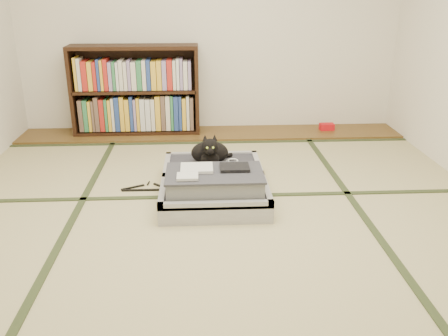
{
  "coord_description": "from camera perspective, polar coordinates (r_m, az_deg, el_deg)",
  "views": [
    {
      "loc": [
        -0.12,
        -2.86,
        1.5
      ],
      "look_at": [
        0.05,
        0.35,
        0.25
      ],
      "focal_mm": 38.0,
      "sensor_mm": 36.0,
      "label": 1
    }
  ],
  "objects": [
    {
      "name": "bookcase",
      "position": [
        5.08,
        -10.56,
        8.98
      ],
      "size": [
        1.31,
        0.3,
        0.92
      ],
      "color": "black",
      "rests_on": "wood_strip"
    },
    {
      "name": "red_item",
      "position": [
        5.28,
        12.26,
        4.88
      ],
      "size": [
        0.15,
        0.1,
        0.07
      ],
      "primitive_type": "cube",
      "rotation": [
        0.0,
        0.0,
        0.04
      ],
      "color": "red",
      "rests_on": "wood_strip"
    },
    {
      "name": "cat",
      "position": [
        3.77,
        -1.7,
        1.89
      ],
      "size": [
        0.34,
        0.35,
        0.28
      ],
      "color": "black",
      "rests_on": "suitcase"
    },
    {
      "name": "suitcase",
      "position": [
        3.55,
        -1.25,
        -1.85
      ],
      "size": [
        0.77,
        1.03,
        0.3
      ],
      "color": "#A9AAAE",
      "rests_on": "floor"
    },
    {
      "name": "wood_strip",
      "position": [
        5.08,
        -1.56,
        4.19
      ],
      "size": [
        4.0,
        0.5,
        0.02
      ],
      "primitive_type": "cube",
      "color": "brown",
      "rests_on": "ground"
    },
    {
      "name": "tatami_borders",
      "position": [
        3.67,
        -0.9,
        -2.78
      ],
      "size": [
        4.0,
        4.5,
        0.01
      ],
      "color": "#2D381E",
      "rests_on": "ground"
    },
    {
      "name": "cable_coil",
      "position": [
        3.84,
        1.0,
        0.8
      ],
      "size": [
        0.11,
        0.11,
        0.03
      ],
      "color": "white",
      "rests_on": "suitcase"
    },
    {
      "name": "floor",
      "position": [
        3.23,
        -0.56,
        -6.41
      ],
      "size": [
        4.5,
        4.5,
        0.0
      ],
      "primitive_type": "plane",
      "color": "tan",
      "rests_on": "ground"
    },
    {
      "name": "hanger",
      "position": [
        3.76,
        -9.24,
        -2.43
      ],
      "size": [
        0.39,
        0.18,
        0.01
      ],
      "color": "black",
      "rests_on": "floor"
    }
  ]
}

